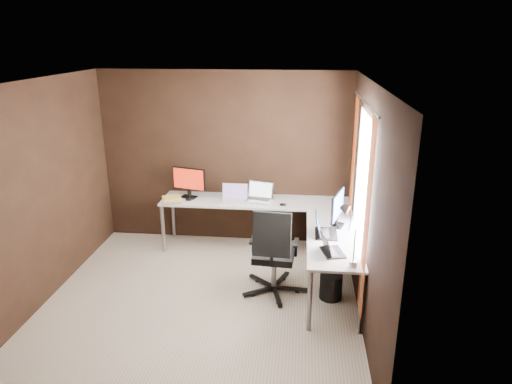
# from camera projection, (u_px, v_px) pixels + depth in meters

# --- Properties ---
(room) EXTENTS (3.60, 3.60, 2.50)m
(room) POSITION_uv_depth(u_px,v_px,m) (229.00, 198.00, 4.93)
(room) COLOR beige
(room) RESTS_ON ground
(desk) EXTENTS (2.65, 2.25, 0.73)m
(desk) POSITION_uv_depth(u_px,v_px,m) (279.00, 217.00, 5.99)
(desk) COLOR white
(desk) RESTS_ON ground
(drawer_pedestal) EXTENTS (0.42, 0.50, 0.60)m
(drawer_pedestal) POSITION_uv_depth(u_px,v_px,m) (323.00, 242.00, 6.16)
(drawer_pedestal) COLOR white
(drawer_pedestal) RESTS_ON ground
(monitor_left) EXTENTS (0.49, 0.19, 0.44)m
(monitor_left) POSITION_uv_depth(u_px,v_px,m) (189.00, 181.00, 6.49)
(monitor_left) COLOR black
(monitor_left) RESTS_ON desk
(monitor_right) EXTENTS (0.20, 0.52, 0.44)m
(monitor_right) POSITION_uv_depth(u_px,v_px,m) (338.00, 207.00, 5.50)
(monitor_right) COLOR black
(monitor_right) RESTS_ON desk
(laptop_white) EXTENTS (0.36, 0.25, 0.24)m
(laptop_white) POSITION_uv_depth(u_px,v_px,m) (234.00, 198.00, 6.39)
(laptop_white) COLOR white
(laptop_white) RESTS_ON desk
(laptop_silver) EXTENTS (0.43, 0.35, 0.25)m
(laptop_silver) POSITION_uv_depth(u_px,v_px,m) (259.00, 196.00, 6.45)
(laptop_silver) COLOR silver
(laptop_silver) RESTS_ON desk
(laptop_black_big) EXTENTS (0.26, 0.37, 0.24)m
(laptop_black_big) POSITION_uv_depth(u_px,v_px,m) (323.00, 230.00, 5.33)
(laptop_black_big) COLOR black
(laptop_black_big) RESTS_ON desk
(laptop_black_small) EXTENTS (0.29, 0.35, 0.21)m
(laptop_black_small) POSITION_uv_depth(u_px,v_px,m) (330.00, 249.00, 4.87)
(laptop_black_small) COLOR black
(laptop_black_small) RESTS_ON desk
(book_stack) EXTENTS (0.31, 0.28, 0.08)m
(book_stack) POSITION_uv_depth(u_px,v_px,m) (172.00, 200.00, 6.35)
(book_stack) COLOR #A17356
(book_stack) RESTS_ON desk
(mouse_left) EXTENTS (0.10, 0.07, 0.04)m
(mouse_left) POSITION_uv_depth(u_px,v_px,m) (189.00, 200.00, 6.41)
(mouse_left) COLOR black
(mouse_left) RESTS_ON desk
(mouse_corner) EXTENTS (0.10, 0.06, 0.04)m
(mouse_corner) POSITION_uv_depth(u_px,v_px,m) (283.00, 205.00, 6.23)
(mouse_corner) COLOR black
(mouse_corner) RESTS_ON desk
(desk_lamp) EXTENTS (0.20, 0.23, 0.62)m
(desk_lamp) POSITION_uv_depth(u_px,v_px,m) (348.00, 228.00, 4.53)
(desk_lamp) COLOR slate
(desk_lamp) RESTS_ON desk
(office_chair) EXTENTS (0.61, 0.61, 1.10)m
(office_chair) POSITION_uv_depth(u_px,v_px,m) (273.00, 268.00, 5.41)
(office_chair) COLOR black
(office_chair) RESTS_ON ground
(wastebasket) EXTENTS (0.32, 0.32, 0.30)m
(wastebasket) POSITION_uv_depth(u_px,v_px,m) (331.00, 286.00, 5.34)
(wastebasket) COLOR black
(wastebasket) RESTS_ON ground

